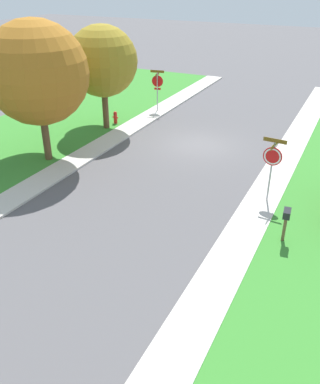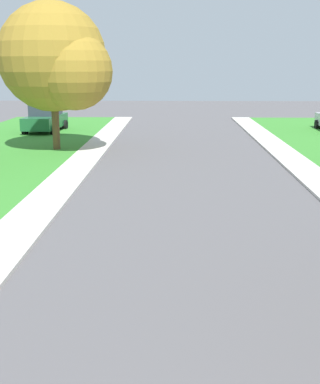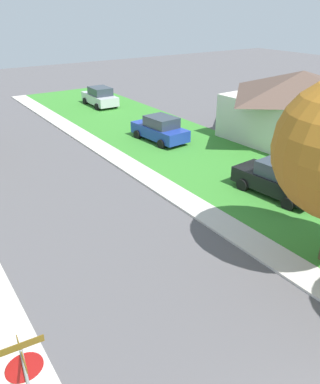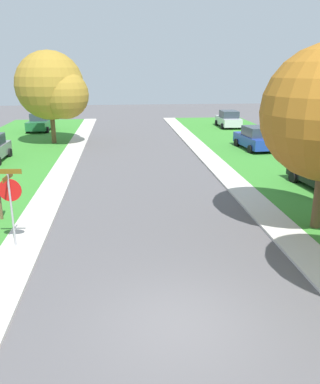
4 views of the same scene
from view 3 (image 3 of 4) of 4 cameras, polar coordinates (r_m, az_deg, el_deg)
name	(u,v)px [view 3 (image 3 of 4)]	position (r m, az deg, el deg)	size (l,w,h in m)	color
sidewalk_east	(185,200)	(19.11, 3.62, -1.19)	(1.40, 56.00, 0.10)	beige
lawn_east	(255,179)	(22.04, 13.44, 1.88)	(8.00, 56.00, 0.08)	#38842D
stop_sign_far_corner	(26,375)	(9.19, -18.70, -23.58)	(0.92, 0.92, 2.77)	#9E9EA3
car_black_near_corner	(278,179)	(20.13, 16.57, 1.77)	(2.34, 4.45, 1.76)	black
car_blue_driveway_right	(160,129)	(27.20, 0.00, 9.02)	(2.31, 4.43, 1.76)	#1E389E
car_silver_behind_trees	(100,97)	(37.42, -8.63, 13.36)	(2.11, 4.34, 1.76)	silver
house_right_setback	(299,104)	(29.14, 19.31, 11.79)	(9.41, 8.27, 4.60)	silver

